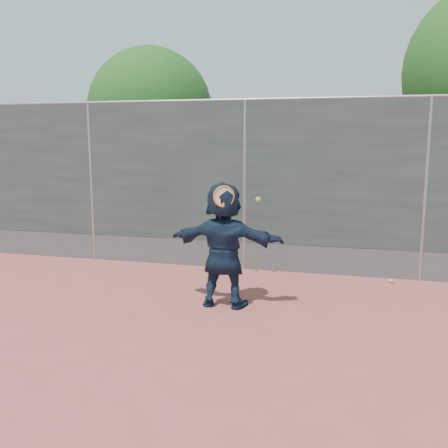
# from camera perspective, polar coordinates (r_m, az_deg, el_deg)

# --- Properties ---
(ground) EXTENTS (80.00, 80.00, 0.00)m
(ground) POSITION_cam_1_polar(r_m,az_deg,el_deg) (5.92, -5.00, -13.60)
(ground) COLOR #9E4C42
(ground) RESTS_ON ground
(player) EXTENTS (1.65, 0.57, 1.76)m
(player) POSITION_cam_1_polar(r_m,az_deg,el_deg) (6.94, 0.00, -2.39)
(player) COLOR #142337
(player) RESTS_ON ground
(ball_ground) EXTENTS (0.07, 0.07, 0.07)m
(ball_ground) POSITION_cam_1_polar(r_m,az_deg,el_deg) (8.68, 18.54, -6.19)
(ball_ground) COLOR #A3D42F
(ball_ground) RESTS_ON ground
(fence) EXTENTS (20.00, 0.06, 3.03)m
(fence) POSITION_cam_1_polar(r_m,az_deg,el_deg) (8.84, 2.38, 4.83)
(fence) COLOR #38423D
(fence) RESTS_ON ground
(swing_action) EXTENTS (0.63, 0.17, 0.51)m
(swing_action) POSITION_cam_1_polar(r_m,az_deg,el_deg) (6.61, 0.36, 2.98)
(swing_action) COLOR orange
(swing_action) RESTS_ON ground
(tree_left) EXTENTS (3.15, 3.00, 4.53)m
(tree_left) POSITION_cam_1_polar(r_m,az_deg,el_deg) (12.59, -7.66, 12.41)
(tree_left) COLOR #382314
(tree_left) RESTS_ON ground
(weed_clump) EXTENTS (0.68, 0.07, 0.30)m
(weed_clump) POSITION_cam_1_polar(r_m,az_deg,el_deg) (8.92, 4.01, -4.60)
(weed_clump) COLOR #387226
(weed_clump) RESTS_ON ground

